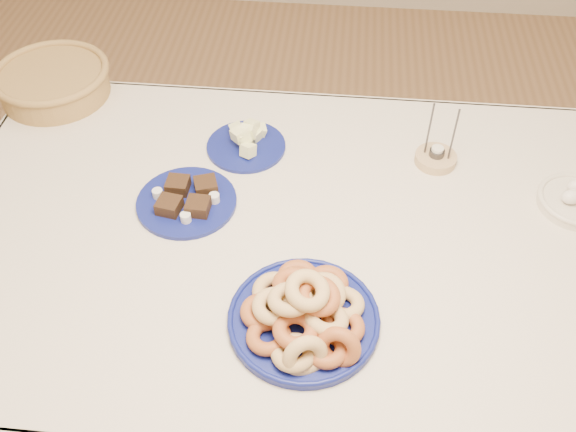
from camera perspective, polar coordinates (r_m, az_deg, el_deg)
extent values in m
plane|color=olive|center=(2.14, 0.14, -14.93)|extent=(5.00, 5.00, 0.00)
cylinder|color=brown|center=(2.23, -17.04, 0.91)|extent=(0.06, 0.06, 0.72)
cylinder|color=brown|center=(2.17, 20.02, -1.70)|extent=(0.06, 0.06, 0.72)
cube|color=beige|center=(1.53, 0.18, -1.50)|extent=(1.70, 1.10, 0.02)
cube|color=beige|center=(2.02, 1.68, 7.56)|extent=(1.70, 0.01, 0.28)
cylinder|color=navy|center=(1.35, 1.40, -9.22)|extent=(0.39, 0.39, 0.02)
torus|color=navy|center=(1.35, 1.41, -9.03)|extent=(0.39, 0.39, 0.01)
torus|color=tan|center=(1.36, 4.89, -7.78)|extent=(0.12, 0.12, 0.04)
torus|color=brown|center=(1.39, 3.51, -5.96)|extent=(0.10, 0.10, 0.03)
torus|color=brown|center=(1.39, 0.88, -5.55)|extent=(0.12, 0.12, 0.04)
torus|color=tan|center=(1.37, -1.31, -6.64)|extent=(0.13, 0.13, 0.04)
torus|color=brown|center=(1.34, -2.31, -8.52)|extent=(0.12, 0.12, 0.03)
torus|color=brown|center=(1.31, -1.74, -10.62)|extent=(0.12, 0.11, 0.04)
torus|color=tan|center=(1.29, 0.52, -12.05)|extent=(0.13, 0.13, 0.04)
torus|color=brown|center=(1.29, 3.38, -11.64)|extent=(0.12, 0.12, 0.03)
torus|color=brown|center=(1.32, 4.86, -9.82)|extent=(0.13, 0.13, 0.03)
torus|color=tan|center=(1.33, 3.23, -6.87)|extent=(0.12, 0.12, 0.06)
torus|color=brown|center=(1.35, 0.54, -6.00)|extent=(0.11, 0.11, 0.05)
torus|color=tan|center=(1.31, -1.23, -8.03)|extent=(0.10, 0.10, 0.03)
torus|color=brown|center=(1.28, 0.68, -10.10)|extent=(0.12, 0.12, 0.03)
torus|color=tan|center=(1.30, 3.42, -9.07)|extent=(0.13, 0.13, 0.05)
torus|color=brown|center=(1.29, 2.72, -7.11)|extent=(0.13, 0.13, 0.05)
torus|color=tan|center=(1.29, 0.19, -7.42)|extent=(0.10, 0.11, 0.05)
torus|color=tan|center=(1.27, 1.74, -6.64)|extent=(0.13, 0.13, 0.06)
torus|color=tan|center=(1.26, 1.54, -12.34)|extent=(0.11, 0.09, 0.10)
torus|color=brown|center=(1.28, 4.47, -11.58)|extent=(0.10, 0.08, 0.10)
cylinder|color=navy|center=(1.74, -3.74, 6.20)|extent=(0.22, 0.22, 0.01)
cube|color=#DEE691|center=(1.73, -3.29, 7.91)|extent=(0.05, 0.05, 0.04)
cube|color=#DEE691|center=(1.72, -3.49, 7.51)|extent=(0.04, 0.04, 0.04)
cube|color=#DEE691|center=(1.76, -2.61, 7.61)|extent=(0.05, 0.04, 0.05)
cube|color=#DEE691|center=(1.71, -3.88, 7.21)|extent=(0.05, 0.04, 0.04)
cube|color=#DEE691|center=(1.74, -3.00, 7.26)|extent=(0.05, 0.05, 0.04)
cube|color=#DEE691|center=(1.70, -3.57, 5.86)|extent=(0.05, 0.05, 0.04)
cube|color=#DEE691|center=(1.71, -4.42, 7.22)|extent=(0.05, 0.05, 0.04)
cube|color=#DEE691|center=(1.76, -4.57, 7.64)|extent=(0.05, 0.04, 0.04)
cube|color=#DEE691|center=(1.71, -3.76, 7.44)|extent=(0.04, 0.05, 0.04)
cube|color=#DEE691|center=(1.71, -4.00, 7.33)|extent=(0.05, 0.05, 0.05)
cube|color=#DEE691|center=(1.76, -3.45, 7.52)|extent=(0.04, 0.05, 0.04)
cylinder|color=navy|center=(1.60, -8.99, 1.24)|extent=(0.29, 0.29, 0.01)
cube|color=black|center=(1.57, -10.53, 0.93)|extent=(0.06, 0.06, 0.03)
cube|color=black|center=(1.55, -8.01, 0.86)|extent=(0.06, 0.06, 0.03)
cube|color=black|center=(1.62, -9.77, 2.72)|extent=(0.06, 0.06, 0.03)
cube|color=black|center=(1.60, -7.32, 2.67)|extent=(0.07, 0.07, 0.03)
cylinder|color=silver|center=(1.61, -11.51, 1.97)|extent=(0.03, 0.03, 0.02)
cylinder|color=silver|center=(1.54, -9.08, -0.13)|extent=(0.03, 0.03, 0.02)
cylinder|color=silver|center=(1.58, -6.56, 1.61)|extent=(0.03, 0.03, 0.02)
cylinder|color=brown|center=(2.03, -20.08, 10.99)|extent=(0.40, 0.40, 0.08)
torus|color=brown|center=(2.01, -20.37, 11.91)|extent=(0.43, 0.43, 0.02)
cylinder|color=tan|center=(1.73, 12.98, 4.99)|extent=(0.13, 0.13, 0.02)
cylinder|color=#3E3E43|center=(1.72, 13.09, 5.51)|extent=(0.05, 0.05, 0.02)
cylinder|color=silver|center=(1.71, 13.16, 5.82)|extent=(0.04, 0.04, 0.01)
cylinder|color=#3E3E43|center=(1.68, 12.45, 7.59)|extent=(0.01, 0.01, 0.16)
cylinder|color=#3E3E43|center=(1.67, 14.52, 7.01)|extent=(0.01, 0.01, 0.16)
cylinder|color=beige|center=(1.72, 24.17, 1.11)|extent=(0.21, 0.21, 0.02)
ellipsoid|color=silver|center=(1.68, 23.88, 1.57)|extent=(0.05, 0.05, 0.04)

